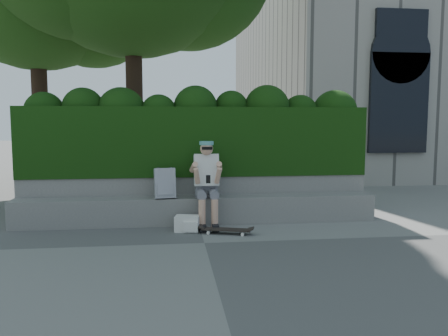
{
  "coord_description": "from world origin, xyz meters",
  "views": [
    {
      "loc": [
        -0.46,
        -5.95,
        1.66
      ],
      "look_at": [
        0.4,
        1.0,
        0.95
      ],
      "focal_mm": 35.0,
      "sensor_mm": 36.0,
      "label": 1
    }
  ],
  "objects": [
    {
      "name": "backpack_plaid",
      "position": [
        -0.55,
        1.15,
        0.69
      ],
      "size": [
        0.35,
        0.22,
        0.49
      ],
      "primitive_type": "cube",
      "rotation": [
        0.0,
        0.0,
        0.13
      ],
      "color": "silver",
      "rests_on": "bench_ledge"
    },
    {
      "name": "bench_ledge",
      "position": [
        0.0,
        1.25,
        0.23
      ],
      "size": [
        6.0,
        0.45,
        0.45
      ],
      "primitive_type": "cube",
      "color": "gray",
      "rests_on": "ground"
    },
    {
      "name": "hedge",
      "position": [
        0.0,
        1.95,
        1.35
      ],
      "size": [
        6.0,
        1.0,
        1.2
      ],
      "primitive_type": "cube",
      "color": "black",
      "rests_on": "planter_wall"
    },
    {
      "name": "planter_wall",
      "position": [
        0.0,
        1.73,
        0.38
      ],
      "size": [
        6.0,
        0.5,
        0.75
      ],
      "primitive_type": "cube",
      "color": "gray",
      "rests_on": "ground"
    },
    {
      "name": "backpack_ground",
      "position": [
        -0.21,
        0.72,
        0.12
      ],
      "size": [
        0.41,
        0.33,
        0.24
      ],
      "primitive_type": "cube",
      "rotation": [
        0.0,
        0.0,
        -0.19
      ],
      "color": "white",
      "rests_on": "ground"
    },
    {
      "name": "skateboard",
      "position": [
        0.37,
        0.46,
        0.06
      ],
      "size": [
        0.76,
        0.4,
        0.08
      ],
      "rotation": [
        0.0,
        0.0,
        -0.3
      ],
      "color": "black",
      "rests_on": "ground"
    },
    {
      "name": "ground",
      "position": [
        0.0,
        0.0,
        0.0
      ],
      "size": [
        80.0,
        80.0,
        0.0
      ],
      "primitive_type": "plane",
      "color": "slate",
      "rests_on": "ground"
    },
    {
      "name": "person",
      "position": [
        0.12,
        1.07,
        0.75
      ],
      "size": [
        0.4,
        0.76,
        1.38
      ],
      "color": "slate",
      "rests_on": "ground"
    }
  ]
}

